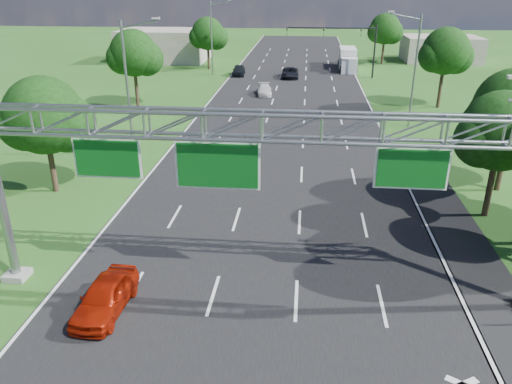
# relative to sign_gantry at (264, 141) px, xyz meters

# --- Properties ---
(ground) EXTENTS (220.00, 220.00, 0.00)m
(ground) POSITION_rel_sign_gantry_xyz_m (-0.33, 18.00, -6.89)
(ground) COLOR #254E17
(ground) RESTS_ON ground
(road) EXTENTS (18.00, 180.00, 0.02)m
(road) POSITION_rel_sign_gantry_xyz_m (-0.33, 18.00, -6.89)
(road) COLOR black
(road) RESTS_ON ground
(road_flare) EXTENTS (3.00, 30.00, 0.02)m
(road_flare) POSITION_rel_sign_gantry_xyz_m (9.87, 2.00, -6.89)
(road_flare) COLOR black
(road_flare) RESTS_ON ground
(sign_gantry) EXTENTS (23.50, 1.00, 9.56)m
(sign_gantry) POSITION_rel_sign_gantry_xyz_m (0.00, 0.00, 0.00)
(sign_gantry) COLOR gray
(sign_gantry) RESTS_ON ground
(traffic_signal) EXTENTS (12.21, 0.24, 7.00)m
(traffic_signal) POSITION_rel_sign_gantry_xyz_m (7.15, 53.00, -1.72)
(traffic_signal) COLOR black
(traffic_signal) RESTS_ON ground
(streetlight_l_near) EXTENTS (2.97, 0.22, 10.16)m
(streetlight_l_near) POSITION_rel_sign_gantry_xyz_m (-11.63, 18.00, -1.31)
(streetlight_l_near) COLOR gray
(streetlight_l_near) RESTS_ON ground
(streetlight_l_far) EXTENTS (2.97, 0.22, 10.16)m
(streetlight_l_far) POSITION_rel_sign_gantry_xyz_m (-11.63, 53.00, -1.31)
(streetlight_l_far) COLOR gray
(streetlight_l_far) RESTS_ON ground
(streetlight_r_mid) EXTENTS (2.97, 0.22, 10.16)m
(streetlight_r_mid) POSITION_rel_sign_gantry_xyz_m (10.97, 28.00, -1.31)
(streetlight_r_mid) COLOR gray
(streetlight_r_mid) RESTS_ON ground
(tree_verge_la) EXTENTS (5.76, 4.80, 7.40)m
(tree_verge_la) POSITION_rel_sign_gantry_xyz_m (-14.25, 10.04, -2.13)
(tree_verge_la) COLOR #2D2116
(tree_verge_la) RESTS_ON ground
(tree_verge_lb) EXTENTS (5.76, 4.80, 8.06)m
(tree_verge_lb) POSITION_rel_sign_gantry_xyz_m (-16.25, 33.04, -1.48)
(tree_verge_lb) COLOR #2D2116
(tree_verge_lb) RESTS_ON ground
(tree_verge_lc) EXTENTS (5.76, 4.80, 7.62)m
(tree_verge_lc) POSITION_rel_sign_gantry_xyz_m (-13.25, 58.04, -1.92)
(tree_verge_lc) COLOR #2D2116
(tree_verge_lc) RESTS_ON ground
(tree_verge_rd) EXTENTS (5.76, 4.80, 8.28)m
(tree_verge_rd) POSITION_rel_sign_gantry_xyz_m (15.75, 36.04, -1.26)
(tree_verge_rd) COLOR #2D2116
(tree_verge_rd) RESTS_ON ground
(tree_verge_re) EXTENTS (5.76, 4.80, 7.84)m
(tree_verge_re) POSITION_rel_sign_gantry_xyz_m (13.75, 66.04, -1.70)
(tree_verge_re) COLOR #2D2116
(tree_verge_re) RESTS_ON ground
(building_left) EXTENTS (14.00, 10.00, 5.00)m
(building_left) POSITION_rel_sign_gantry_xyz_m (-22.33, 66.00, -4.39)
(building_left) COLOR gray
(building_left) RESTS_ON ground
(building_right) EXTENTS (12.00, 9.00, 4.00)m
(building_right) POSITION_rel_sign_gantry_xyz_m (23.67, 70.00, -4.89)
(building_right) COLOR gray
(building_right) RESTS_ON ground
(red_coupe) EXTENTS (1.85, 4.21, 1.41)m
(red_coupe) POSITION_rel_sign_gantry_xyz_m (-6.31, -1.98, -6.19)
(red_coupe) COLOR #A01A07
(red_coupe) RESTS_ON ground
(car_queue_a) EXTENTS (2.07, 4.17, 1.16)m
(car_queue_a) POSITION_rel_sign_gantry_xyz_m (-3.33, 40.47, -6.31)
(car_queue_a) COLOR silver
(car_queue_a) RESTS_ON ground
(car_queue_b) EXTENTS (2.46, 4.99, 1.36)m
(car_queue_b) POSITION_rel_sign_gantry_xyz_m (-0.71, 51.99, -6.21)
(car_queue_b) COLOR black
(car_queue_b) RESTS_ON ground
(car_queue_c) EXTENTS (2.00, 4.39, 1.46)m
(car_queue_c) POSITION_rel_sign_gantry_xyz_m (-8.09, 53.21, -6.16)
(car_queue_c) COLOR black
(car_queue_c) RESTS_ON ground
(box_truck) EXTENTS (2.53, 8.26, 3.12)m
(box_truck) POSITION_rel_sign_gantry_xyz_m (7.67, 59.69, -5.39)
(box_truck) COLOR silver
(box_truck) RESTS_ON ground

